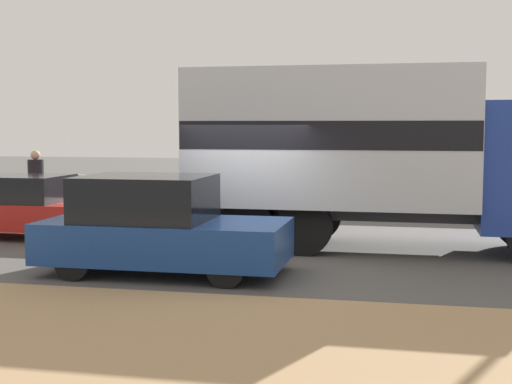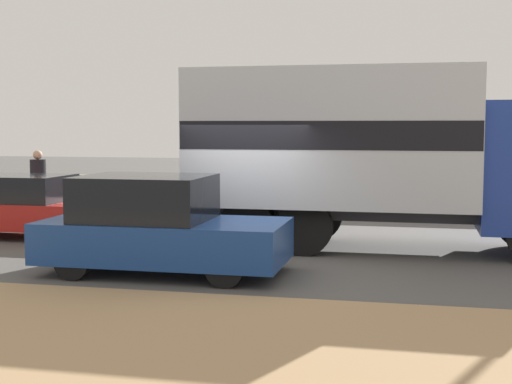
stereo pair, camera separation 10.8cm
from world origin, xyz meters
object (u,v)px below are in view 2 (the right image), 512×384
car_sedan_second (29,206)px  pedestrian (38,185)px  box_truck (367,147)px  car_hatchback (158,227)px

car_sedan_second → pedestrian: size_ratio=2.23×
car_sedan_second → pedestrian: bearing=115.0°
car_sedan_second → pedestrian: (-1.10, 2.37, 0.28)m
box_truck → pedestrian: bearing=164.7°
box_truck → car_sedan_second: 7.59m
car_sedan_second → pedestrian: 2.62m
box_truck → pedestrian: size_ratio=4.11×
box_truck → car_sedan_second: bearing=-179.8°
box_truck → car_hatchback: bearing=-136.3°
box_truck → pedestrian: (-8.56, 2.34, -1.10)m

